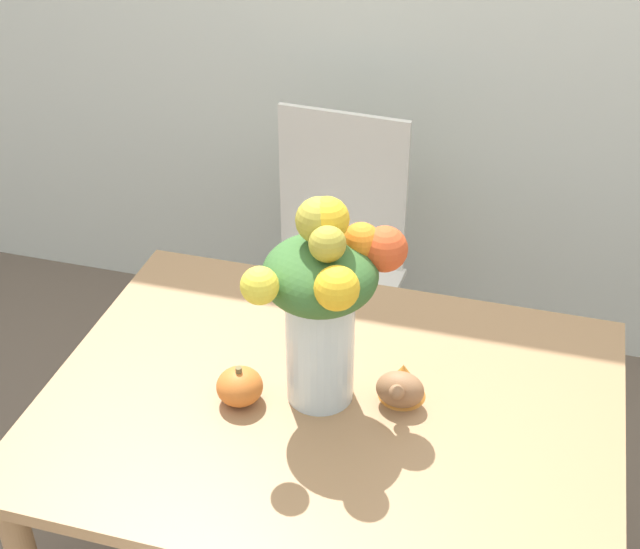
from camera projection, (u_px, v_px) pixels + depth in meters
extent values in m
cube|color=#9E754C|center=(330.00, 406.00, 1.84)|extent=(1.18, 0.88, 0.03)
cylinder|color=#9E754C|center=(181.00, 379.00, 2.47)|extent=(0.06, 0.06, 0.70)
cylinder|color=#9E754C|center=(571.00, 454.00, 2.23)|extent=(0.06, 0.06, 0.70)
cylinder|color=silver|center=(320.00, 346.00, 1.78)|extent=(0.14, 0.14, 0.25)
cylinder|color=silver|center=(320.00, 373.00, 1.82)|extent=(0.12, 0.12, 0.11)
cylinder|color=#38662D|center=(333.00, 336.00, 1.76)|extent=(0.01, 0.00, 0.30)
cylinder|color=#38662D|center=(328.00, 326.00, 1.78)|extent=(0.00, 0.01, 0.30)
cylinder|color=#38662D|center=(311.00, 327.00, 1.78)|extent=(0.01, 0.01, 0.30)
cylinder|color=#38662D|center=(307.00, 336.00, 1.75)|extent=(0.01, 0.01, 0.30)
cylinder|color=#38662D|center=(321.00, 342.00, 1.74)|extent=(0.00, 0.01, 0.30)
ellipsoid|color=#38662D|center=(320.00, 274.00, 1.68)|extent=(0.22, 0.22, 0.13)
sphere|color=yellow|center=(337.00, 288.00, 1.58)|extent=(0.08, 0.08, 0.08)
sphere|color=yellow|center=(260.00, 286.00, 1.59)|extent=(0.07, 0.07, 0.07)
sphere|color=yellow|center=(327.00, 219.00, 1.62)|extent=(0.08, 0.08, 0.08)
sphere|color=#AD9E33|center=(327.00, 244.00, 1.60)|extent=(0.07, 0.07, 0.07)
sphere|color=#D64C23|center=(385.00, 249.00, 1.69)|extent=(0.09, 0.09, 0.09)
sphere|color=orange|center=(361.00, 242.00, 1.68)|extent=(0.08, 0.08, 0.08)
sphere|color=#AD9E33|center=(319.00, 220.00, 1.63)|extent=(0.09, 0.09, 0.09)
ellipsoid|color=orange|center=(240.00, 386.00, 1.81)|extent=(0.10, 0.10, 0.08)
cylinder|color=brown|center=(239.00, 371.00, 1.79)|extent=(0.01, 0.01, 0.02)
ellipsoid|color=#936642|center=(400.00, 389.00, 1.80)|extent=(0.10, 0.07, 0.08)
cone|color=orange|center=(403.00, 380.00, 1.82)|extent=(0.10, 0.10, 0.08)
sphere|color=#936642|center=(397.00, 392.00, 1.76)|extent=(0.03, 0.03, 0.03)
cube|color=silver|center=(320.00, 296.00, 2.66)|extent=(0.44, 0.44, 0.02)
cylinder|color=silver|center=(249.00, 375.00, 2.70)|extent=(0.04, 0.04, 0.42)
cylinder|color=silver|center=(356.00, 400.00, 2.60)|extent=(0.04, 0.04, 0.42)
cylinder|color=silver|center=(289.00, 312.00, 2.96)|extent=(0.04, 0.04, 0.42)
cylinder|color=silver|center=(387.00, 333.00, 2.87)|extent=(0.04, 0.04, 0.42)
cube|color=silver|center=(342.00, 189.00, 2.67)|extent=(0.40, 0.04, 0.50)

